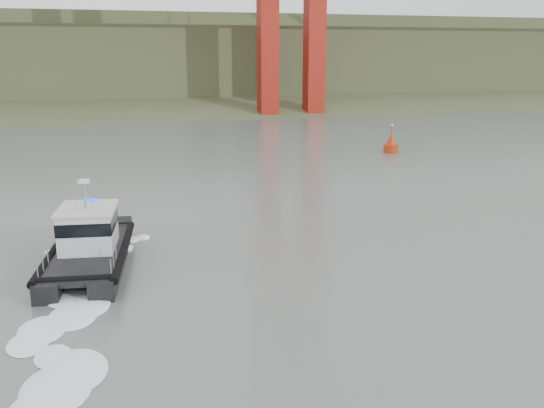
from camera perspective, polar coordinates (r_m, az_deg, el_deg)
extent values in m
plane|color=#505F59|center=(26.22, 6.31, -9.48)|extent=(400.00, 400.00, 0.00)
cube|color=#3B4729|center=(115.01, -11.51, 8.63)|extent=(500.00, 44.72, 16.25)
cube|color=#3B4729|center=(142.52, -12.62, 12.00)|extent=(500.00, 70.00, 18.00)
cube|color=#3B4729|center=(167.41, -13.31, 13.95)|extent=(500.00, 60.00, 16.00)
cube|color=black|center=(31.91, -18.88, -5.12)|extent=(2.42, 9.50, 1.03)
cube|color=black|center=(31.54, -14.73, -5.04)|extent=(2.42, 9.50, 1.03)
cube|color=black|center=(31.18, -16.98, -4.62)|extent=(4.54, 8.55, 0.21)
cube|color=silver|center=(31.67, -16.90, -2.26)|extent=(2.98, 3.42, 1.97)
cube|color=black|center=(31.57, -16.94, -1.64)|extent=(3.04, 3.48, 0.64)
cube|color=silver|center=(31.40, -17.03, -0.41)|extent=(3.17, 3.61, 0.14)
cylinder|color=gray|center=(30.99, -17.20, 0.73)|extent=(0.14, 0.14, 1.54)
cylinder|color=white|center=(30.83, -17.29, 2.05)|extent=(0.60, 0.60, 0.15)
cylinder|color=#AF290C|center=(66.12, 11.12, 5.06)|extent=(1.56, 1.56, 1.04)
cone|color=#AF290C|center=(65.96, 11.17, 5.96)|extent=(1.21, 1.21, 1.56)
cylinder|color=#AF290C|center=(65.83, 11.21, 6.85)|extent=(0.14, 0.14, 0.87)
sphere|color=#E5D87F|center=(65.77, 11.23, 7.30)|extent=(0.26, 0.26, 0.26)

